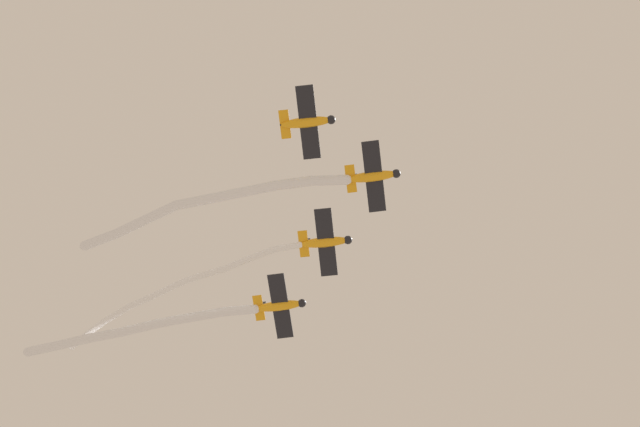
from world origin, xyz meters
name	(u,v)px	position (x,y,z in m)	size (l,w,h in m)	color
airplane_lead	(373,176)	(4.98, -0.43, 80.29)	(5.39, 6.66, 1.73)	orange
smoke_trail_lead	(210,204)	(-7.62, 8.82, 81.44)	(20.90, 18.18, 2.79)	white
airplane_left_wing	(326,242)	(3.72, 7.34, 80.29)	(5.34, 6.71, 1.73)	orange
smoke_trail_left_wing	(177,290)	(-7.23, 17.82, 80.24)	(16.68, 20.38, 1.57)	white
airplane_right_wing	(308,122)	(-2.61, -2.50, 80.59)	(5.35, 6.70, 1.73)	orange
airplane_slot	(280,306)	(2.46, 15.11, 79.99)	(5.40, 6.65, 1.73)	orange
smoke_trail_slot	(140,328)	(-8.99, 22.83, 79.54)	(19.35, 14.12, 1.81)	white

